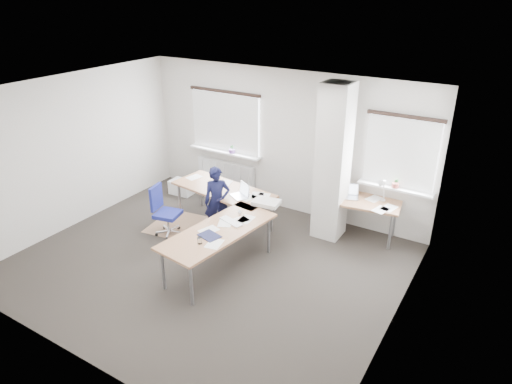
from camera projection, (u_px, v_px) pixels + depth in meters
The scene contains 8 objects.
ground at pixel (208, 263), 7.53m from camera, with size 6.00×6.00×0.00m, color #2A2521.
room_shell at pixel (230, 158), 7.07m from camera, with size 6.04×5.04×2.82m.
floor_mat at pixel (184, 226), 8.68m from camera, with size 1.22×1.03×0.01m, color #956E51.
white_crate at pixel (182, 187), 9.98m from camera, with size 0.50×0.35×0.30m, color white.
desk_main at pixel (224, 210), 7.77m from camera, with size 2.41×2.89×0.96m.
desk_side at pixel (360, 202), 8.07m from camera, with size 1.49×0.89×1.22m.
task_chair at pixel (167, 221), 8.30m from camera, with size 0.53×0.52×0.95m.
person at pixel (217, 201), 8.18m from camera, with size 0.47×0.31×1.29m, color black.
Camera 1 is at (3.98, -5.01, 4.21)m, focal length 32.00 mm.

